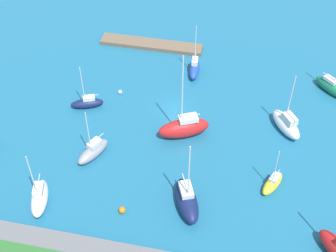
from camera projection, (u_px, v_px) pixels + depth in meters
water at (175, 110)px, 73.74m from camera, size 160.00×160.00×0.00m
pier_dock at (151, 44)px, 85.99m from camera, size 18.58×3.08×0.72m
sailboat_red_west_end at (184, 128)px, 68.66m from camera, size 7.97×5.69×14.31m
sailboat_white_mid_basin at (286, 124)px, 69.60m from camera, size 5.47×6.58×9.88m
sailboat_navy_by_breakwater at (87, 103)px, 73.70m from camera, size 5.33×3.39×7.78m
sailboat_green_far_north at (331, 87)px, 76.13m from camera, size 5.72×5.59×10.79m
sailboat_yellow_center_basin at (273, 183)px, 62.28m from camera, size 3.40×4.81×7.06m
sailboat_blue_near_pier at (194, 68)px, 79.69m from camera, size 2.03×5.51×9.45m
sailboat_gray_outer_mooring at (93, 151)px, 66.09m from camera, size 4.12×5.92×8.53m
sailboat_white_east_end at (40, 198)px, 60.09m from camera, size 3.52×6.18×9.25m
sailboat_navy_off_beacon at (187, 200)px, 59.64m from camera, size 5.12×7.54×11.46m
mooring_buoy_orange at (122, 210)px, 59.55m from camera, size 0.89×0.89×0.89m
mooring_buoy_white at (120, 92)px, 76.35m from camera, size 0.68×0.68×0.68m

